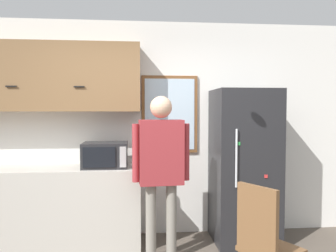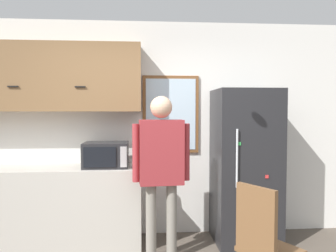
# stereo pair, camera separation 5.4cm
# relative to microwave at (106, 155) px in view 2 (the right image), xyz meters

# --- Properties ---
(back_wall) EXTENTS (6.00, 0.06, 2.70)m
(back_wall) POSITION_rel_microwave_xyz_m (0.47, 0.37, 0.28)
(back_wall) COLOR white
(back_wall) RESTS_ON ground_plane
(counter) EXTENTS (2.13, 0.62, 0.93)m
(counter) POSITION_rel_microwave_xyz_m (-0.66, 0.03, -0.61)
(counter) COLOR #BCB7AD
(counter) RESTS_ON ground_plane
(upper_cabinets) EXTENTS (2.13, 0.34, 0.81)m
(upper_cabinets) POSITION_rel_microwave_xyz_m (-0.66, 0.18, 0.91)
(upper_cabinets) COLOR olive
(microwave) EXTENTS (0.51, 0.41, 0.29)m
(microwave) POSITION_rel_microwave_xyz_m (0.00, 0.00, 0.00)
(microwave) COLOR #232326
(microwave) RESTS_ON counter
(person) EXTENTS (0.60, 0.25, 1.73)m
(person) POSITION_rel_microwave_xyz_m (0.62, -0.42, -0.01)
(person) COLOR gray
(person) RESTS_ON ground_plane
(refrigerator) EXTENTS (0.73, 0.69, 1.83)m
(refrigerator) POSITION_rel_microwave_xyz_m (1.65, -0.00, -0.15)
(refrigerator) COLOR #232326
(refrigerator) RESTS_ON ground_plane
(chair) EXTENTS (0.56, 0.56, 0.99)m
(chair) POSITION_rel_microwave_xyz_m (1.40, -1.29, -0.54)
(chair) COLOR brown
(chair) RESTS_ON ground_plane
(window) EXTENTS (0.71, 0.05, 0.98)m
(window) POSITION_rel_microwave_xyz_m (0.78, 0.33, 0.46)
(window) COLOR brown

